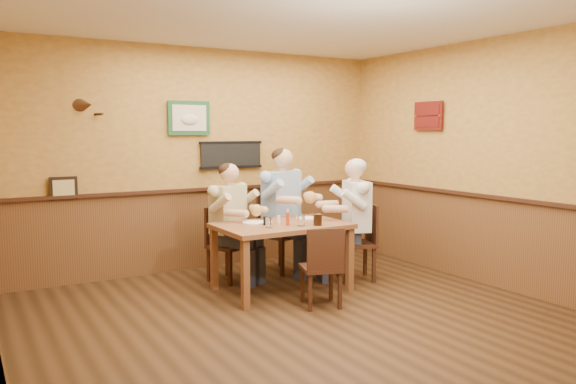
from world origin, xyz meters
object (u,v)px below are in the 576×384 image
object	(u,v)px
chair_back_left	(228,244)
cola_tumbler	(318,220)
chair_back_right	(281,233)
hot_sauce_bottle	(288,218)
diner_white_elder	(356,226)
diner_tan_shirt	(228,228)
water_glass_mid	(301,220)
chair_near_side	(321,266)
dining_table	(282,232)
chair_right_end	(356,242)
salt_shaker	(279,220)
water_glass_left	(269,223)
pepper_shaker	(265,221)
diner_blue_polo	(281,217)

from	to	relation	value
chair_back_left	cola_tumbler	world-z (taller)	chair_back_left
chair_back_right	hot_sauce_bottle	world-z (taller)	chair_back_right
diner_white_elder	cola_tumbler	xyz separation A→B (m)	(-0.72, -0.26, 0.17)
diner_tan_shirt	water_glass_mid	world-z (taller)	diner_tan_shirt
chair_near_side	water_glass_mid	distance (m)	0.60
dining_table	diner_tan_shirt	distance (m)	0.75
chair_right_end	salt_shaker	size ratio (longest dim) A/B	9.69
water_glass_mid	cola_tumbler	bearing A→B (deg)	-21.86
dining_table	chair_near_side	world-z (taller)	chair_near_side
diner_white_elder	hot_sauce_bottle	xyz separation A→B (m)	(-1.00, -0.09, 0.18)
diner_white_elder	water_glass_mid	distance (m)	0.92
dining_table	water_glass_left	bearing A→B (deg)	-146.62
chair_right_end	water_glass_mid	distance (m)	0.97
chair_right_end	chair_near_side	size ratio (longest dim) A/B	1.10
dining_table	chair_back_right	size ratio (longest dim) A/B	1.44
diner_tan_shirt	pepper_shaker	size ratio (longest dim) A/B	13.30
salt_shaker	chair_back_left	bearing A→B (deg)	112.95
water_glass_mid	salt_shaker	size ratio (longest dim) A/B	1.31
diner_tan_shirt	water_glass_left	xyz separation A→B (m)	(0.09, -0.83, 0.18)
diner_blue_polo	pepper_shaker	world-z (taller)	diner_blue_polo
diner_white_elder	hot_sauce_bottle	distance (m)	1.02
dining_table	water_glass_mid	distance (m)	0.30
diner_tan_shirt	chair_near_side	bearing A→B (deg)	-97.81
diner_tan_shirt	water_glass_left	world-z (taller)	diner_tan_shirt
chair_near_side	water_glass_left	bearing A→B (deg)	-40.37
chair_back_right	water_glass_left	world-z (taller)	chair_back_right
diner_blue_polo	diner_white_elder	xyz separation A→B (m)	(0.57, -0.80, -0.05)
dining_table	hot_sauce_bottle	world-z (taller)	hot_sauce_bottle
chair_right_end	hot_sauce_bottle	world-z (taller)	hot_sauce_bottle
diner_tan_shirt	diner_white_elder	bearing A→B (deg)	-52.76
dining_table	water_glass_left	size ratio (longest dim) A/B	12.82
hot_sauce_bottle	diner_white_elder	bearing A→B (deg)	5.44
chair_near_side	diner_white_elder	size ratio (longest dim) A/B	0.63
dining_table	diner_tan_shirt	bearing A→B (deg)	116.66
diner_white_elder	pepper_shaker	distance (m)	1.21
chair_near_side	pepper_shaker	bearing A→B (deg)	-50.12
chair_near_side	water_glass_mid	bearing A→B (deg)	-76.98
diner_tan_shirt	diner_white_elder	distance (m)	1.51
dining_table	chair_back_left	world-z (taller)	chair_back_left
chair_back_left	diner_white_elder	xyz separation A→B (m)	(1.33, -0.71, 0.21)
dining_table	chair_back_left	xyz separation A→B (m)	(-0.34, 0.67, -0.22)
diner_tan_shirt	cola_tumbler	bearing A→B (deg)	-82.31
diner_white_elder	salt_shaker	xyz separation A→B (m)	(-1.04, 0.03, 0.15)
water_glass_left	salt_shaker	size ratio (longest dim) A/B	1.17
chair_near_side	salt_shaker	xyz separation A→B (m)	(-0.11, 0.66, 0.39)
chair_back_right	salt_shaker	world-z (taller)	chair_back_right
diner_tan_shirt	salt_shaker	distance (m)	0.76
water_glass_left	chair_right_end	bearing A→B (deg)	5.50
dining_table	diner_blue_polo	distance (m)	0.86
cola_tumbler	dining_table	bearing A→B (deg)	132.39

